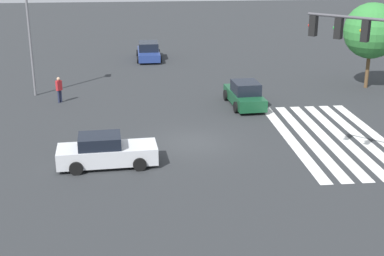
% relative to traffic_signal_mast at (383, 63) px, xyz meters
% --- Properties ---
extents(ground_plane, '(146.11, 146.11, 0.00)m').
position_rel_traffic_signal_mast_xyz_m(ground_plane, '(6.71, 6.71, -5.53)').
color(ground_plane, '#2B2D30').
extents(crosswalk_markings, '(11.56, 5.35, 0.01)m').
position_rel_traffic_signal_mast_xyz_m(crosswalk_markings, '(6.71, -0.95, -5.53)').
color(crosswalk_markings, silver).
rests_on(crosswalk_markings, ground_plane).
extents(traffic_signal_mast, '(3.75, 3.75, 7.40)m').
position_rel_traffic_signal_mast_xyz_m(traffic_signal_mast, '(0.00, 0.00, 0.00)').
color(traffic_signal_mast, '#47474C').
rests_on(traffic_signal_mast, ground_plane).
extents(car_1, '(2.16, 4.71, 1.52)m').
position_rel_traffic_signal_mast_xyz_m(car_1, '(4.08, 11.02, -4.84)').
color(car_1, silver).
rests_on(car_1, ground_plane).
extents(car_2, '(4.66, 2.21, 1.63)m').
position_rel_traffic_signal_mast_xyz_m(car_2, '(13.05, 2.65, -4.80)').
color(car_2, '#144728').
rests_on(car_2, ground_plane).
extents(car_3, '(4.86, 2.19, 1.55)m').
position_rel_traffic_signal_mast_xyz_m(car_3, '(28.35, 8.39, -4.82)').
color(car_3, navy).
rests_on(car_3, ground_plane).
extents(pedestrian, '(0.41, 0.41, 1.70)m').
position_rel_traffic_signal_mast_xyz_m(pedestrian, '(15.08, 14.56, -4.58)').
color(pedestrian, '#232842').
rests_on(pedestrian, ground_plane).
extents(street_light_pole_a, '(0.80, 0.36, 8.07)m').
position_rel_traffic_signal_mast_xyz_m(street_light_pole_a, '(17.02, 16.48, -0.70)').
color(street_light_pole_a, slate).
rests_on(street_light_pole_a, ground_plane).
extents(tree_corner_a, '(3.90, 3.90, 6.06)m').
position_rel_traffic_signal_mast_xyz_m(tree_corner_a, '(16.73, -7.02, -1.43)').
color(tree_corner_a, brown).
rests_on(tree_corner_a, ground_plane).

